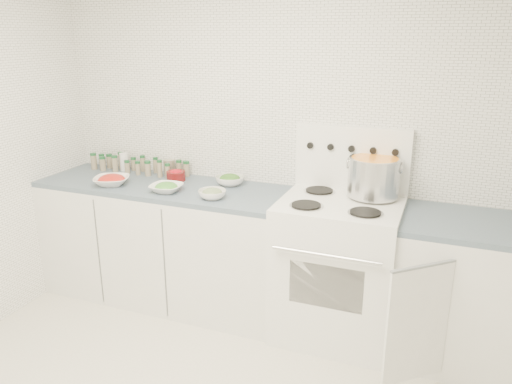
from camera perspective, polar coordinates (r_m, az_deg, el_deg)
name	(u,v)px	position (r m, az deg, el deg)	size (l,w,h in m)	color
room_walls	(173,130)	(2.11, -9.43, 6.97)	(3.54, 3.04, 2.52)	white
counter_left	(166,242)	(3.82, -10.25, -5.62)	(1.85, 0.62, 0.90)	white
stove	(338,264)	(3.35, 9.33, -8.16)	(0.76, 0.70, 1.36)	white
counter_right	(472,293)	(3.32, 23.50, -10.58)	(0.89, 0.89, 0.90)	white
stock_pot	(374,175)	(3.26, 13.32, 1.87)	(0.35, 0.33, 0.25)	silver
bowl_tomato	(112,180)	(3.73, -16.18, 1.30)	(0.33, 0.33, 0.08)	white
bowl_snowpea	(166,188)	(3.48, -10.21, 0.51)	(0.23, 0.23, 0.07)	white
bowl_broccoli	(230,180)	(3.59, -3.01, 1.41)	(0.24, 0.24, 0.08)	white
bowl_zucchini	(212,194)	(3.30, -5.02, -0.18)	(0.21, 0.21, 0.07)	white
bowl_pepper	(176,175)	(3.74, -9.14, 1.93)	(0.14, 0.14, 0.09)	#5E1010
salt_canister	(124,162)	(4.10, -14.83, 3.34)	(0.07, 0.07, 0.14)	white
tin_can	(169,167)	(3.91, -9.87, 2.82)	(0.09, 0.09, 0.11)	#B3AA97
spice_cluster	(134,165)	(4.02, -13.74, 3.04)	(0.84, 0.15, 0.14)	gray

